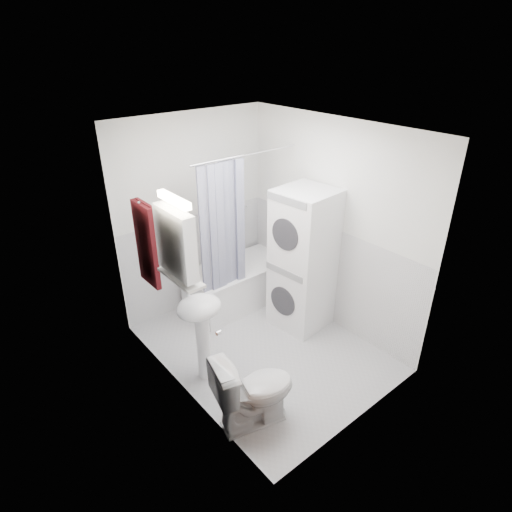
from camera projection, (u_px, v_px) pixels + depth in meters
floor at (263, 348)px, 4.79m from camera, size 2.60×2.60×0.00m
room_walls at (265, 226)px, 4.11m from camera, size 2.60×2.60×2.60m
wainscot at (247, 292)px, 4.72m from camera, size 1.98×2.58×2.58m
door at (219, 333)px, 3.42m from camera, size 0.05×2.00×2.00m
bathtub at (240, 282)px, 5.50m from camera, size 1.39×0.66×0.53m
tub_spout at (236, 230)px, 5.59m from camera, size 0.04×0.12×0.04m
curtain_rod at (253, 153)px, 4.53m from camera, size 1.57×0.02×0.02m
shower_curtain at (224, 228)px, 4.65m from camera, size 0.55×0.02×1.45m
sink at (201, 320)px, 4.07m from camera, size 0.44×0.37×1.04m
medicine_cabinet at (176, 241)px, 3.63m from camera, size 0.13×0.50×0.71m
shelf at (181, 277)px, 3.80m from camera, size 0.18×0.54×0.02m
shower_caddy at (239, 208)px, 5.47m from camera, size 0.22×0.06×0.02m
towel at (146, 243)px, 4.07m from camera, size 0.07×0.36×0.86m
washer_dryer at (303, 260)px, 4.86m from camera, size 0.65×0.64×1.67m
toilet at (254, 391)px, 3.73m from camera, size 0.81×0.58×0.72m
soap_pump at (191, 288)px, 4.12m from camera, size 0.08×0.17×0.08m
shelf_bottle at (190, 279)px, 3.68m from camera, size 0.07×0.18×0.07m
shelf_cup at (174, 266)px, 3.86m from camera, size 0.10×0.09×0.10m
shampoo_a at (220, 207)px, 5.27m from camera, size 0.13×0.17×0.13m
shampoo_b at (228, 207)px, 5.35m from camera, size 0.08×0.21×0.08m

